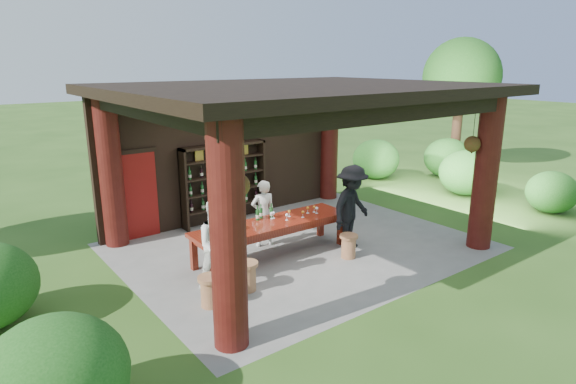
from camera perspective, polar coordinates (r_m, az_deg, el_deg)
ground at (r=10.70m, az=1.30°, el=-6.40°), size 90.00×90.00×0.00m
pavilion at (r=10.43m, az=-0.15°, el=5.22°), size 7.50×6.00×3.60m
wine_shelf at (r=12.10m, az=-7.53°, el=1.04°), size 2.27×0.34×1.99m
tasting_table at (r=9.96m, az=-1.92°, el=-4.19°), size 3.48×0.94×0.75m
stool_near_left at (r=8.67m, az=-4.88°, el=-9.83°), size 0.40×0.40×0.53m
stool_near_right at (r=10.08m, az=7.20°, el=-6.31°), size 0.38×0.38×0.50m
stool_far_left at (r=8.22m, az=-9.21°, el=-11.43°), size 0.40×0.40×0.53m
host at (r=10.50m, az=-2.95°, el=-2.55°), size 0.61×0.47×1.48m
guest_woman at (r=8.61m, az=-8.23°, el=-6.21°), size 0.94×0.83×1.64m
guest_man at (r=10.39m, az=7.55°, el=-1.82°), size 1.33×0.97×1.84m
table_bottles at (r=10.09m, az=-2.95°, el=-2.31°), size 0.41×0.19×0.31m
table_glasses at (r=10.25m, az=0.90°, el=-2.48°), size 1.08×0.39×0.15m
napkin_basket at (r=9.48m, az=-6.45°, el=-4.12°), size 0.26×0.18×0.14m
shrubs at (r=12.51m, az=9.66°, el=-0.67°), size 15.71×7.68×1.36m
trees at (r=13.43m, az=11.12°, el=12.50°), size 21.61×11.01×4.80m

